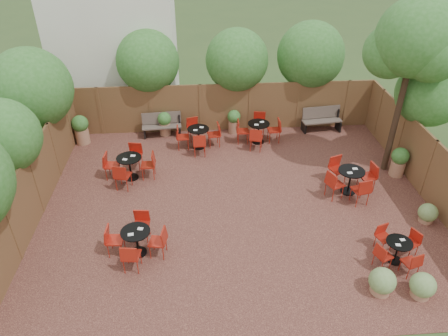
{
  "coord_description": "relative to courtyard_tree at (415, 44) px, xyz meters",
  "views": [
    {
      "loc": [
        -1.17,
        -10.29,
        8.02
      ],
      "look_at": [
        -0.38,
        0.5,
        1.0
      ],
      "focal_mm": 33.08,
      "sensor_mm": 36.0,
      "label": 1
    }
  ],
  "objects": [
    {
      "name": "overhang_foliage",
      "position": [
        -7.42,
        1.24,
        -1.67
      ],
      "size": [
        15.82,
        11.04,
        2.78
      ],
      "color": "#2D6822",
      "rests_on": "ground"
    },
    {
      "name": "fence_left",
      "position": [
        -11.39,
        -1.56,
        -3.44
      ],
      "size": [
        0.08,
        10.0,
        2.0
      ],
      "primitive_type": "cube",
      "color": "brown",
      "rests_on": "ground"
    },
    {
      "name": "low_shrubs",
      "position": [
        -1.36,
        -4.77,
        -4.11
      ],
      "size": [
        2.98,
        3.23,
        0.7
      ],
      "color": "#9E6C4F",
      "rests_on": "courtyard_paving"
    },
    {
      "name": "park_bench_right",
      "position": [
        -1.47,
        3.07,
        -3.91
      ],
      "size": [
        1.65,
        0.7,
        0.99
      ],
      "rotation": [
        0.0,
        0.0,
        0.12
      ],
      "color": "brown",
      "rests_on": "courtyard_paving"
    },
    {
      "name": "fence_back",
      "position": [
        -5.39,
        3.44,
        -3.44
      ],
      "size": [
        12.0,
        0.08,
        2.0
      ],
      "primitive_type": "cube",
      "color": "brown",
      "rests_on": "ground"
    },
    {
      "name": "courtyard_paving",
      "position": [
        -5.39,
        -1.56,
        -4.43
      ],
      "size": [
        12.0,
        10.0,
        0.02
      ],
      "primitive_type": "cube",
      "color": "#341915",
      "rests_on": "ground"
    },
    {
      "name": "courtyard_tree",
      "position": [
        0.0,
        0.0,
        0.0
      ],
      "size": [
        2.62,
        2.52,
        5.82
      ],
      "rotation": [
        0.0,
        0.0,
        0.04
      ],
      "color": "black",
      "rests_on": "courtyard_paving"
    },
    {
      "name": "planters",
      "position": [
        -6.32,
        2.08,
        -3.85
      ],
      "size": [
        11.91,
        4.11,
        1.16
      ],
      "color": "#9E6C4F",
      "rests_on": "courtyard_paving"
    },
    {
      "name": "ground",
      "position": [
        -5.39,
        -1.56,
        -4.44
      ],
      "size": [
        80.0,
        80.0,
        0.0
      ],
      "primitive_type": "plane",
      "color": "#354F23",
      "rests_on": "ground"
    },
    {
      "name": "fence_right",
      "position": [
        0.61,
        -1.56,
        -3.44
      ],
      "size": [
        0.08,
        10.0,
        2.0
      ],
      "primitive_type": "cube",
      "color": "brown",
      "rests_on": "ground"
    },
    {
      "name": "neighbour_building",
      "position": [
        -9.89,
        6.44,
        -0.44
      ],
      "size": [
        5.0,
        4.0,
        8.0
      ],
      "primitive_type": "cube",
      "color": "silver",
      "rests_on": "ground"
    },
    {
      "name": "bistro_tables",
      "position": [
        -5.38,
        -0.43,
        -3.96
      ],
      "size": [
        8.95,
        8.17,
        0.95
      ],
      "color": "black",
      "rests_on": "courtyard_paving"
    },
    {
      "name": "park_bench_left",
      "position": [
        -7.97,
        3.07,
        -3.93
      ],
      "size": [
        1.58,
        0.63,
        0.96
      ],
      "rotation": [
        0.0,
        0.0,
        0.09
      ],
      "color": "brown",
      "rests_on": "courtyard_paving"
    }
  ]
}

